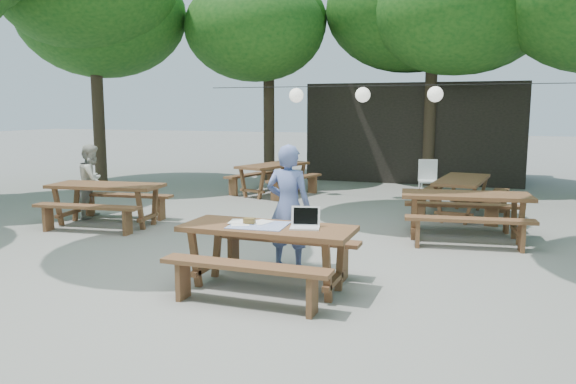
{
  "coord_description": "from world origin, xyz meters",
  "views": [
    {
      "loc": [
        2.59,
        -6.73,
        2.1
      ],
      "look_at": [
        0.21,
        -0.14,
        1.05
      ],
      "focal_mm": 35.0,
      "sensor_mm": 36.0,
      "label": 1
    }
  ],
  "objects_px": {
    "picnic_table_nw": "(107,204)",
    "woman": "(288,207)",
    "second_person": "(92,181)",
    "plastic_chair": "(428,187)",
    "main_picnic_table": "(268,256)"
  },
  "relations": [
    {
      "from": "picnic_table_nw",
      "to": "second_person",
      "type": "relative_size",
      "value": 1.47
    },
    {
      "from": "picnic_table_nw",
      "to": "woman",
      "type": "relative_size",
      "value": 1.27
    },
    {
      "from": "woman",
      "to": "picnic_table_nw",
      "type": "bearing_deg",
      "value": -21.26
    },
    {
      "from": "picnic_table_nw",
      "to": "woman",
      "type": "distance_m",
      "value": 4.31
    },
    {
      "from": "main_picnic_table",
      "to": "second_person",
      "type": "distance_m",
      "value": 5.67
    },
    {
      "from": "picnic_table_nw",
      "to": "second_person",
      "type": "height_order",
      "value": "second_person"
    },
    {
      "from": "second_person",
      "to": "plastic_chair",
      "type": "relative_size",
      "value": 1.57
    },
    {
      "from": "woman",
      "to": "second_person",
      "type": "xyz_separation_m",
      "value": [
        -4.77,
        2.04,
        -0.11
      ]
    },
    {
      "from": "second_person",
      "to": "woman",
      "type": "bearing_deg",
      "value": -132.85
    },
    {
      "from": "second_person",
      "to": "plastic_chair",
      "type": "distance_m",
      "value": 7.48
    },
    {
      "from": "woman",
      "to": "second_person",
      "type": "distance_m",
      "value": 5.19
    },
    {
      "from": "second_person",
      "to": "plastic_chair",
      "type": "xyz_separation_m",
      "value": [
        5.89,
        4.58,
        -0.45
      ]
    },
    {
      "from": "picnic_table_nw",
      "to": "plastic_chair",
      "type": "bearing_deg",
      "value": 37.74
    },
    {
      "from": "woman",
      "to": "second_person",
      "type": "relative_size",
      "value": 1.16
    },
    {
      "from": "picnic_table_nw",
      "to": "woman",
      "type": "height_order",
      "value": "woman"
    }
  ]
}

